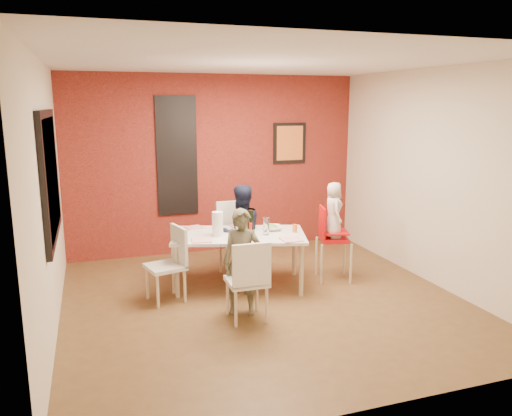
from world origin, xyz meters
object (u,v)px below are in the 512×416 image
object	(u,v)px
child_far	(241,233)
high_chair	(331,236)
child_near	(242,262)
wine_bottle	(250,221)
toddler	(333,210)
paper_towel_roll	(218,224)
chair_far	(235,234)
chair_near	(249,277)
chair_left	(171,260)
dining_table	(239,238)

from	to	relation	value
child_far	high_chair	bearing A→B (deg)	145.90
child_near	wine_bottle	world-z (taller)	child_near
child_near	toddler	world-z (taller)	toddler
toddler	paper_towel_roll	bearing A→B (deg)	93.40
high_chair	wine_bottle	distance (m)	1.07
chair_far	high_chair	distance (m)	1.27
chair_near	wine_bottle	world-z (taller)	wine_bottle
toddler	wine_bottle	xyz separation A→B (m)	(-1.05, 0.19, -0.11)
child_far	toddler	xyz separation A→B (m)	(1.12, -0.40, 0.30)
high_chair	child_near	xyz separation A→B (m)	(-1.40, -0.67, -0.00)
chair_near	chair_left	distance (m)	1.10
high_chair	chair_far	bearing A→B (deg)	75.71
dining_table	chair_near	xyz separation A→B (m)	(-0.21, -1.06, -0.12)
chair_far	child_far	distance (m)	0.26
child_far	paper_towel_roll	bearing A→B (deg)	18.41
toddler	paper_towel_roll	size ratio (longest dim) A/B	2.38
chair_near	chair_far	bearing A→B (deg)	-100.41
chair_left	toddler	distance (m)	2.14
chair_near	chair_far	world-z (taller)	chair_far
child_near	child_far	xyz separation A→B (m)	(0.30, 1.05, 0.04)
chair_far	wine_bottle	distance (m)	0.53
high_chair	child_near	world-z (taller)	child_near
child_near	paper_towel_roll	bearing A→B (deg)	115.38
dining_table	child_near	size ratio (longest dim) A/B	1.55
chair_far	child_near	xyz separation A→B (m)	(-0.30, -1.30, 0.04)
child_near	toddler	size ratio (longest dim) A/B	1.63
chair_near	wine_bottle	distance (m)	1.19
child_near	high_chair	bearing A→B (deg)	46.37
child_far	paper_towel_roll	xyz separation A→B (m)	(-0.37, -0.24, 0.20)
chair_near	chair_left	bearing A→B (deg)	-51.97
chair_near	paper_towel_roll	world-z (taller)	paper_towel_roll
chair_left	high_chair	size ratio (longest dim) A/B	0.90
child_far	wine_bottle	xyz separation A→B (m)	(0.07, -0.20, 0.19)
toddler	chair_left	bearing A→B (deg)	99.93
chair_near	child_far	xyz separation A→B (m)	(0.30, 1.29, 0.13)
child_near	wine_bottle	size ratio (longest dim) A/B	4.09
paper_towel_roll	dining_table	bearing A→B (deg)	2.54
paper_towel_roll	child_far	bearing A→B (deg)	33.27
child_far	wine_bottle	distance (m)	0.29
child_far	wine_bottle	bearing A→B (deg)	93.47
high_chair	chair_left	bearing A→B (deg)	106.49
child_near	child_far	bearing A→B (deg)	94.86
dining_table	paper_towel_roll	bearing A→B (deg)	-177.46
chair_left	high_chair	xyz separation A→B (m)	(2.07, 0.03, 0.10)
chair_left	high_chair	world-z (taller)	high_chair
chair_far	child_far	world-z (taller)	child_far
dining_table	chair_left	size ratio (longest dim) A/B	2.08
high_chair	paper_towel_roll	xyz separation A→B (m)	(-1.46, 0.14, 0.24)
chair_left	chair_far	bearing A→B (deg)	110.27
child_far	toddler	world-z (taller)	toddler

